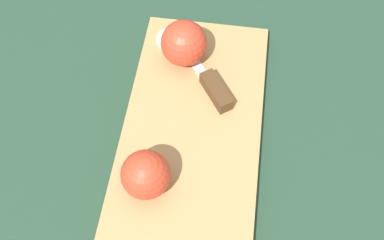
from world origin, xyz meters
name	(u,v)px	position (x,y,z in m)	size (l,w,h in m)	color
ground_plane	(192,133)	(0.00, 0.00, 0.00)	(4.00, 4.00, 0.00)	#1E3828
cutting_board	(192,130)	(0.00, 0.00, 0.01)	(0.43, 0.22, 0.02)	#A37A4C
apple_half_left	(146,175)	(-0.10, 0.04, 0.05)	(0.07, 0.07, 0.07)	red
apple_half_right	(184,43)	(0.13, 0.04, 0.06)	(0.07, 0.07, 0.07)	red
knife	(214,88)	(0.07, -0.02, 0.03)	(0.14, 0.11, 0.02)	silver
apple_slice	(173,39)	(0.16, 0.06, 0.02)	(0.05, 0.05, 0.00)	beige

